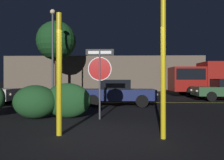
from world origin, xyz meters
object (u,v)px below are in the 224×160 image
Objects in this scene: yellow_pole_left at (59,74)px; delivery_truck at (210,77)px; passing_car_2 at (117,92)px; tree_0 at (56,41)px; yellow_pole_right at (163,67)px; street_lamp at (53,42)px; stop_sign at (100,69)px; hedge_bush_1 at (35,102)px; hedge_bush_2 at (67,100)px.

yellow_pole_left is 15.74m from delivery_truck.
passing_car_2 is at bearing 130.45° from delivery_truck.
passing_car_2 is 12.76m from tree_0.
yellow_pole_left is at bearing -73.96° from tree_0.
street_lamp is (-6.25, 12.51, 2.71)m from yellow_pole_right.
tree_0 is at bearing 106.04° from yellow_pole_left.
stop_sign is 2.47m from hedge_bush_1.
street_lamp is at bearing -137.99° from passing_car_2.
hedge_bush_1 is at bearing 147.40° from yellow_pole_right.
delivery_truck reaches higher than hedge_bush_2.
passing_car_2 is at bearing -49.35° from street_lamp.
stop_sign is at bearing -65.47° from street_lamp.
hedge_bush_2 is at bearing 98.48° from yellow_pole_left.
passing_car_2 is at bearing 83.25° from stop_sign.
street_lamp is at bearing 103.52° from hedge_bush_1.
stop_sign reaches higher than passing_car_2.
stop_sign is at bearing -6.78° from passing_car_2.
hedge_bush_1 is (-2.21, 0.08, -1.11)m from stop_sign.
street_lamp reaches higher than passing_car_2.
hedge_bush_2 is at bearing -22.89° from passing_car_2.
street_lamp is at bearing 109.39° from hedge_bush_2.
yellow_pole_right is at bearing -32.60° from hedge_bush_1.
tree_0 is at bearing 112.47° from stop_sign.
passing_car_2 is at bearing 55.07° from hedge_bush_1.
street_lamp is 4.37m from tree_0.
yellow_pole_right is (1.62, -2.37, -0.06)m from stop_sign.
street_lamp is at bearing 91.97° from delivery_truck.
tree_0 is at bearing -147.88° from passing_car_2.
tree_0 is at bearing 103.10° from hedge_bush_1.
passing_car_2 is 0.55× the size of tree_0.
yellow_pole_left is at bearing -11.10° from passing_car_2.
delivery_truck is at bearing 54.09° from stop_sign.
yellow_pole_right is 18.51m from tree_0.
hedge_bush_2 is 0.23× the size of tree_0.
street_lamp is (-12.83, -0.64, 2.81)m from delivery_truck.
street_lamp is (-4.63, 10.14, 2.65)m from stop_sign.
hedge_bush_1 is at bearing -171.29° from hedge_bush_2.
yellow_pole_right is at bearing 10.50° from passing_car_2.
hedge_bush_2 is (-0.35, 2.38, -0.85)m from yellow_pole_left.
yellow_pole_right is at bearing -54.30° from stop_sign.
hedge_bush_2 is 11.14m from street_lamp.
yellow_pole_right reaches higher than hedge_bush_1.
tree_0 is (-5.52, 14.32, 3.52)m from stop_sign.
tree_0 reaches higher than yellow_pole_left.
delivery_truck is (10.42, 10.70, 0.95)m from hedge_bush_1.
street_lamp is 0.98× the size of tree_0.
hedge_bush_1 is at bearing 122.68° from yellow_pole_left.
tree_0 reaches higher than yellow_pole_right.
stop_sign is at bearing -11.81° from hedge_bush_2.
tree_0 reaches higher than passing_car_2.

